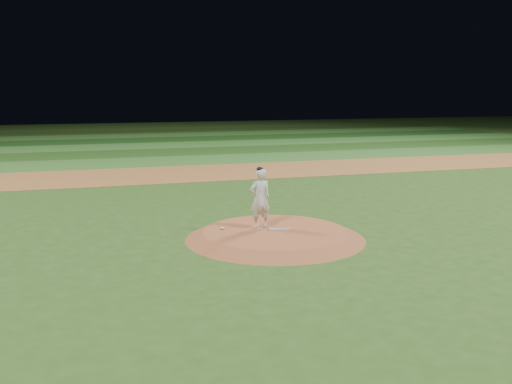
# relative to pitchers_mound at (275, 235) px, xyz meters

# --- Properties ---
(ground) EXTENTS (120.00, 120.00, 0.00)m
(ground) POSITION_rel_pitchers_mound_xyz_m (0.00, 0.00, -0.12)
(ground) COLOR #2B511A
(ground) RESTS_ON ground
(infield_dirt_band) EXTENTS (70.00, 6.00, 0.02)m
(infield_dirt_band) POSITION_rel_pitchers_mound_xyz_m (0.00, 14.00, -0.12)
(infield_dirt_band) COLOR #9A6230
(infield_dirt_band) RESTS_ON ground
(outfield_stripe_0) EXTENTS (70.00, 5.00, 0.02)m
(outfield_stripe_0) POSITION_rel_pitchers_mound_xyz_m (0.00, 19.50, -0.12)
(outfield_stripe_0) COLOR #336B27
(outfield_stripe_0) RESTS_ON ground
(outfield_stripe_1) EXTENTS (70.00, 5.00, 0.02)m
(outfield_stripe_1) POSITION_rel_pitchers_mound_xyz_m (0.00, 24.50, -0.12)
(outfield_stripe_1) COLOR #214B18
(outfield_stripe_1) RESTS_ON ground
(outfield_stripe_2) EXTENTS (70.00, 5.00, 0.02)m
(outfield_stripe_2) POSITION_rel_pitchers_mound_xyz_m (0.00, 29.50, -0.12)
(outfield_stripe_2) COLOR #35732A
(outfield_stripe_2) RESTS_ON ground
(outfield_stripe_3) EXTENTS (70.00, 5.00, 0.02)m
(outfield_stripe_3) POSITION_rel_pitchers_mound_xyz_m (0.00, 34.50, -0.12)
(outfield_stripe_3) COLOR #184516
(outfield_stripe_3) RESTS_ON ground
(outfield_stripe_4) EXTENTS (70.00, 5.00, 0.02)m
(outfield_stripe_4) POSITION_rel_pitchers_mound_xyz_m (0.00, 39.50, -0.12)
(outfield_stripe_4) COLOR #346926
(outfield_stripe_4) RESTS_ON ground
(outfield_stripe_5) EXTENTS (70.00, 5.00, 0.02)m
(outfield_stripe_5) POSITION_rel_pitchers_mound_xyz_m (0.00, 44.50, -0.12)
(outfield_stripe_5) COLOR #1F4014
(outfield_stripe_5) RESTS_ON ground
(pitchers_mound) EXTENTS (5.50, 5.50, 0.25)m
(pitchers_mound) POSITION_rel_pitchers_mound_xyz_m (0.00, 0.00, 0.00)
(pitchers_mound) COLOR #9F5631
(pitchers_mound) RESTS_ON ground
(pitching_rubber) EXTENTS (0.66, 0.28, 0.03)m
(pitching_rubber) POSITION_rel_pitchers_mound_xyz_m (0.16, 0.06, 0.14)
(pitching_rubber) COLOR silver
(pitching_rubber) RESTS_ON pitchers_mound
(rosin_bag) EXTENTS (0.14, 0.14, 0.07)m
(rosin_bag) POSITION_rel_pitchers_mound_xyz_m (-1.51, 0.63, 0.16)
(rosin_bag) COLOR silver
(rosin_bag) RESTS_ON pitchers_mound
(pitcher_on_mound) EXTENTS (0.74, 0.54, 1.92)m
(pitcher_on_mound) POSITION_rel_pitchers_mound_xyz_m (-0.34, 0.46, 1.07)
(pitcher_on_mound) COLOR silver
(pitcher_on_mound) RESTS_ON pitchers_mound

